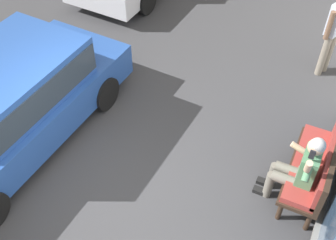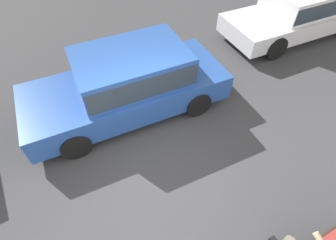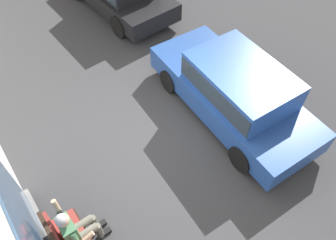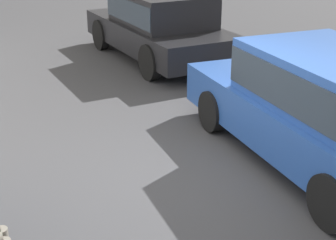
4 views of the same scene
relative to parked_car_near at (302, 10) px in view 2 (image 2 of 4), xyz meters
name	(u,v)px [view 2 (image 2 of 4)]	position (x,y,z in m)	size (l,w,h in m)	color
ground_plane	(155,163)	(6.10, 2.30, -0.76)	(60.00, 60.00, 0.00)	#38383A
parked_car_near	(302,10)	(0.00, 0.00, 0.00)	(4.72, 2.02, 1.38)	silver
parked_car_mid	(129,81)	(5.87, 0.66, 0.03)	(4.47, 2.02, 1.47)	#23478E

